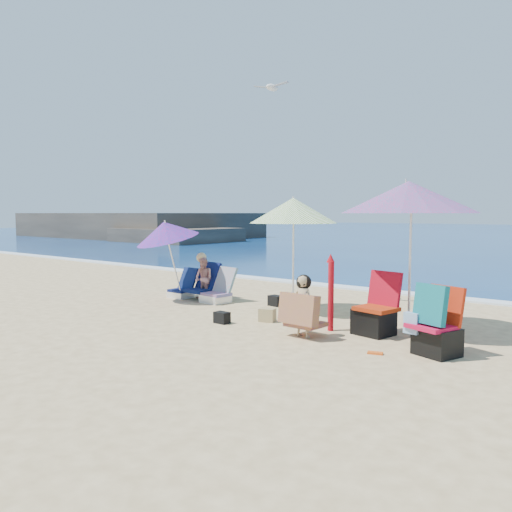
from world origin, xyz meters
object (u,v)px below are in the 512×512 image
Objects in this scene: chair_rainbow at (218,293)px; furled_umbrella at (331,289)px; camp_chair_left at (375,316)px; person_left at (204,278)px; chair_navy at (183,290)px; seagull at (272,87)px; umbrella_blue at (166,231)px; person_center at (302,307)px; umbrella_striped at (293,211)px; camp_chair_right at (435,330)px; umbrella_turquoise at (409,197)px.

furled_umbrella is at bearing -13.75° from chair_rainbow.
camp_chair_left is 4.47m from person_left.
seagull is (1.92, 0.78, 4.30)m from chair_navy.
umbrella_blue is 4.29m from person_center.
chair_navy is at bearing -177.03° from umbrella_striped.
camp_chair_right is 1.23× the size of seagull.
person_left is 4.29m from seagull.
umbrella_turquoise is 5.21m from umbrella_blue.
person_center is at bearing -18.91° from chair_navy.
person_center is (1.27, -1.58, -1.47)m from umbrella_striped.
umbrella_blue reaches higher than camp_chair_left.
umbrella_blue is 1.45m from chair_navy.
umbrella_turquoise reaches higher than person_left.
person_left is at bearing 12.77° from chair_navy.
chair_navy is at bearing 169.91° from furled_umbrella.
umbrella_turquoise is 2.40m from person_center.
umbrella_blue is at bearing 167.91° from person_center.
furled_umbrella reaches higher than chair_rainbow.
umbrella_turquoise reaches higher than camp_chair_right.
chair_rainbow is (0.96, 0.58, -1.32)m from umbrella_blue.
chair_rainbow is (-3.21, 0.79, -0.49)m from furled_umbrella.
furled_umbrella is 1.91m from camp_chair_right.
seagull reaches higher than umbrella_striped.
umbrella_striped is 2.80× the size of seagull.
umbrella_striped is at bearing 0.66° from person_left.
seagull reaches higher than camp_chair_left.
umbrella_turquoise reaches higher than chair_rainbow.
camp_chair_right is (6.11, -1.16, 0.18)m from chair_navy.
person_center is (-0.79, -0.87, 0.17)m from camp_chair_left.
umbrella_striped is at bearing 157.75° from camp_chair_right.
umbrella_turquoise is 5.00m from person_left.
furled_umbrella is 1.57× the size of seagull.
camp_chair_left is 1.24× the size of seagull.
umbrella_blue is (-2.80, -0.71, -0.42)m from umbrella_striped.
person_center is at bearing -23.17° from person_left.
umbrella_striped is 2.78m from person_left.
umbrella_striped is 2.28× the size of camp_chair_right.
person_center is at bearing -44.41° from seagull.
furled_umbrella is at bearing -2.78° from umbrella_blue.
camp_chair_right is (6.01, -0.60, -1.16)m from umbrella_blue.
umbrella_turquoise is at bearing -2.52° from person_left.
camp_chair_left is 5.34m from seagull.
umbrella_striped is 2.26× the size of camp_chair_left.
chair_navy is 6.22m from camp_chair_right.
seagull reaches higher than umbrella_blue.
chair_navy is 0.68× the size of person_center.
furled_umbrella is (1.37, -0.91, -1.25)m from umbrella_striped.
seagull is at bearing 146.87° from furled_umbrella.
umbrella_turquoise reaches higher than person_center.
umbrella_blue is 1.49× the size of furled_umbrella.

